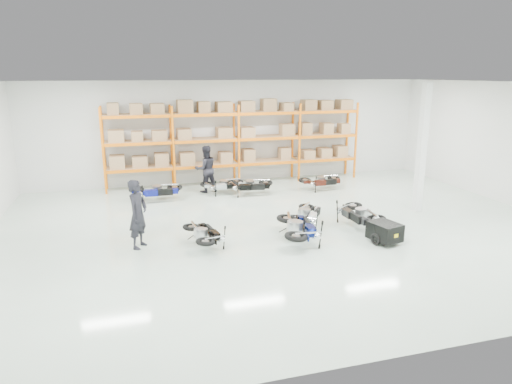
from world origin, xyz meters
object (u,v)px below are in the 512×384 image
object	(u,v)px
moto_back_b	(223,182)
moto_back_d	(321,178)
person_left	(138,214)
moto_touring_right	(358,210)
moto_blue_centre	(299,224)
moto_back_c	(249,182)
moto_back_a	(156,187)
person_back	(206,169)
trailer	(385,232)
moto_black_far_left	(205,230)
moto_silver_left	(307,211)

from	to	relation	value
moto_back_b	moto_back_d	world-z (taller)	moto_back_d
moto_back_d	person_left	bearing A→B (deg)	120.93
moto_touring_right	person_left	xyz separation A→B (m)	(-6.85, 0.03, 0.44)
moto_blue_centre	moto_back_c	bearing A→B (deg)	-79.37
moto_blue_centre	moto_back_d	size ratio (longest dim) A/B	1.18
moto_back_a	person_back	distance (m)	2.31
trailer	moto_back_c	bearing A→B (deg)	96.06
moto_back_b	moto_back_c	size ratio (longest dim) A/B	0.92
moto_blue_centre	person_back	distance (m)	6.76
person_back	moto_black_far_left	bearing A→B (deg)	70.80
moto_back_b	moto_back_c	distance (m)	1.09
moto_blue_centre	moto_back_b	size ratio (longest dim) A/B	1.21
moto_back_d	person_back	world-z (taller)	person_back
trailer	person_back	size ratio (longest dim) A/B	0.78
moto_back_b	person_left	distance (m)	6.31
moto_back_d	trailer	bearing A→B (deg)	172.20
moto_blue_centre	moto_back_c	world-z (taller)	moto_blue_centre
moto_black_far_left	moto_back_a	xyz separation A→B (m)	(-1.00, 5.26, 0.06)
moto_blue_centre	trailer	distance (m)	2.49
moto_touring_right	trailer	distance (m)	1.61
moto_blue_centre	moto_back_a	world-z (taller)	moto_blue_centre
moto_back_c	person_left	bearing A→B (deg)	146.70
moto_silver_left	person_left	distance (m)	5.31
trailer	moto_black_far_left	bearing A→B (deg)	152.47
moto_silver_left	moto_back_c	distance (m)	4.33
moto_blue_centre	person_back	size ratio (longest dim) A/B	0.98
moto_black_far_left	person_back	distance (m)	6.23
moto_black_far_left	moto_blue_centre	bearing A→B (deg)	162.21
person_left	trailer	bearing A→B (deg)	-73.05
trailer	person_left	world-z (taller)	person_left
moto_back_c	person_back	distance (m)	1.90
trailer	moto_back_a	world-z (taller)	moto_back_a
moto_blue_centre	moto_black_far_left	size ratio (longest dim) A/B	1.21
moto_back_a	person_back	xyz separation A→B (m)	(2.11, 0.85, 0.43)
moto_touring_right	person_back	world-z (taller)	person_back
trailer	moto_back_b	distance (m)	7.62
moto_touring_right	moto_back_d	world-z (taller)	moto_touring_right
moto_back_b	moto_back_c	xyz separation A→B (m)	(0.96, -0.50, 0.04)
moto_back_c	person_back	bearing A→B (deg)	69.40
person_back	moto_back_c	bearing A→B (deg)	140.21
moto_black_far_left	moto_back_c	size ratio (longest dim) A/B	0.92
moto_black_far_left	trailer	bearing A→B (deg)	158.47
moto_back_a	moto_back_d	distance (m)	6.86
moto_silver_left	moto_back_b	bearing A→B (deg)	-31.50
moto_back_b	moto_back_d	bearing A→B (deg)	-102.11
moto_back_b	moto_blue_centre	bearing A→B (deg)	-175.84
moto_silver_left	moto_touring_right	size ratio (longest dim) A/B	0.92
moto_black_far_left	moto_back_b	size ratio (longest dim) A/B	1.00
moto_silver_left	moto_back_a	size ratio (longest dim) A/B	0.93
moto_back_a	moto_back_c	distance (m)	3.69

